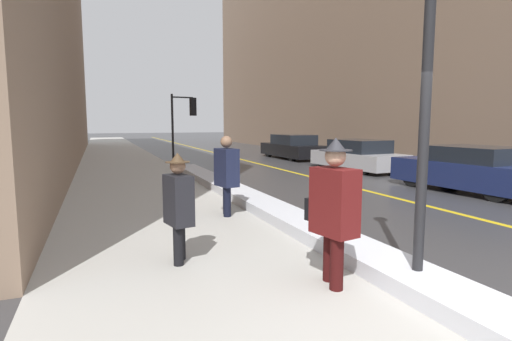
% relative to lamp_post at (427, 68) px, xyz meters
% --- Properties ---
extents(ground_plane, '(160.00, 160.00, 0.00)m').
position_rel_lamp_post_xyz_m(ground_plane, '(-0.29, -0.59, -2.54)').
color(ground_plane, '#38383A').
extents(sidewalk_slab, '(4.00, 80.00, 0.01)m').
position_rel_lamp_post_xyz_m(sidewalk_slab, '(-2.29, 14.41, -2.53)').
color(sidewalk_slab, '#B2AFA8').
rests_on(sidewalk_slab, ground).
extents(road_centre_stripe, '(0.16, 80.00, 0.00)m').
position_rel_lamp_post_xyz_m(road_centre_stripe, '(3.71, 14.41, -2.54)').
color(road_centre_stripe, gold).
rests_on(road_centre_stripe, ground).
extents(snow_bank_curb, '(0.77, 14.87, 0.22)m').
position_rel_lamp_post_xyz_m(snow_bank_curb, '(-0.06, 5.62, -2.43)').
color(snow_bank_curb, silver).
rests_on(snow_bank_curb, ground).
extents(building_facade_right, '(6.00, 36.00, 16.98)m').
position_rel_lamp_post_xyz_m(building_facade_right, '(12.71, 21.41, 5.95)').
color(building_facade_right, '#846B56').
rests_on(building_facade_right, ground).
extents(lamp_post, '(0.28, 0.28, 4.16)m').
position_rel_lamp_post_xyz_m(lamp_post, '(0.00, 0.00, 0.00)').
color(lamp_post, black).
rests_on(lamp_post, ground).
extents(traffic_light_near, '(1.30, 0.46, 3.36)m').
position_rel_lamp_post_xyz_m(traffic_light_near, '(0.73, 16.58, -0.12)').
color(traffic_light_near, black).
rests_on(traffic_light_near, ground).
extents(pedestrian_with_shoulder_bag, '(0.42, 0.78, 1.77)m').
position_rel_lamp_post_xyz_m(pedestrian_with_shoulder_bag, '(-0.90, 0.42, -1.57)').
color(pedestrian_with_shoulder_bag, '#340C0C').
rests_on(pedestrian_with_shoulder_bag, ground).
extents(pedestrian_in_fedora, '(0.37, 0.52, 1.54)m').
position_rel_lamp_post_xyz_m(pedestrian_in_fedora, '(-2.45, 1.87, -1.70)').
color(pedestrian_in_fedora, black).
rests_on(pedestrian_in_fedora, ground).
extents(pedestrian_trailing, '(0.42, 0.59, 1.68)m').
position_rel_lamp_post_xyz_m(pedestrian_trailing, '(-0.97, 4.37, -1.61)').
color(pedestrian_trailing, black).
rests_on(pedestrian_trailing, ground).
extents(parked_car_navy, '(2.11, 4.40, 1.29)m').
position_rel_lamp_post_xyz_m(parked_car_navy, '(6.39, 4.68, -1.92)').
color(parked_car_navy, navy).
rests_on(parked_car_navy, ground).
extents(parked_car_silver, '(2.08, 4.35, 1.26)m').
position_rel_lamp_post_xyz_m(parked_car_silver, '(6.53, 10.21, -1.95)').
color(parked_car_silver, '#B2B2B7').
rests_on(parked_car_silver, ground).
extents(parked_car_black, '(1.86, 4.77, 1.32)m').
position_rel_lamp_post_xyz_m(parked_car_black, '(6.55, 16.19, -1.92)').
color(parked_car_black, black).
rests_on(parked_car_black, ground).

